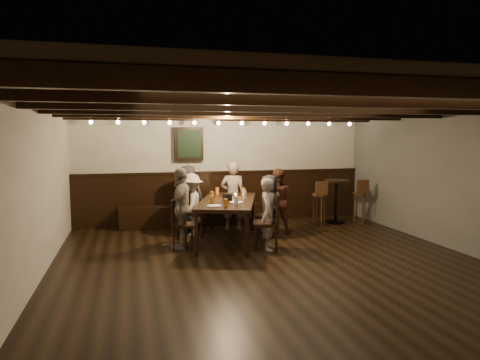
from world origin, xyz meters
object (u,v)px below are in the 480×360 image
object	(u,v)px
person_bench_left	(188,198)
person_left_far	(181,208)
chair_left_near	(193,221)
person_left_near	(191,205)
person_bench_right	(277,200)
high_top_table	(336,195)
bar_stool_left	(319,209)
chair_right_far	(267,233)
person_bench_centre	(233,196)
chair_left_far	(184,233)
chair_right_near	(268,223)
person_right_far	(269,214)
dining_table	(228,203)
person_right_near	(269,206)
bar_stool_right	(360,207)

from	to	relation	value
person_bench_left	person_left_far	world-z (taller)	person_left_far
chair_left_near	person_left_near	world-z (taller)	person_left_near
person_bench_right	high_top_table	world-z (taller)	person_bench_right
chair_left_near	bar_stool_left	distance (m)	2.75
chair_right_far	person_bench_left	distance (m)	2.14
person_bench_centre	person_bench_left	bearing A→B (deg)	9.46
chair_left_far	chair_right_near	world-z (taller)	chair_right_near
person_bench_centre	chair_right_near	bearing A→B (deg)	140.13
person_bench_left	person_left_far	bearing A→B (deg)	96.34
chair_left_far	person_bench_centre	size ratio (longest dim) A/B	0.60
person_right_far	person_left_far	bearing A→B (deg)	90.00
person_bench_left	person_bench_centre	xyz separation A→B (m)	(0.90, -0.15, 0.03)
dining_table	person_bench_left	size ratio (longest dim) A/B	1.68
high_top_table	bar_stool_left	world-z (taller)	bar_stool_left
dining_table	bar_stool_left	bearing A→B (deg)	40.37
chair_left_near	person_bench_centre	world-z (taller)	person_bench_centre
person_left_near	bar_stool_left	bearing A→B (deg)	113.03
person_right_far	chair_right_far	bearing A→B (deg)	90.00
dining_table	person_right_near	size ratio (longest dim) A/B	1.89
person_bench_right	bar_stool_right	xyz separation A→B (m)	(2.06, 0.36, -0.28)
chair_right_far	person_right_near	xyz separation A→B (m)	(0.32, 0.84, 0.31)
person_bench_left	bar_stool_right	size ratio (longest dim) A/B	1.37
chair_left_near	bar_stool_right	distance (m)	3.75
dining_table	chair_right_far	world-z (taller)	chair_right_far
chair_left_far	person_bench_centre	distance (m)	1.72
chair_right_near	person_left_far	world-z (taller)	person_left_far
dining_table	bar_stool_left	xyz separation A→B (m)	(2.21, 0.87, -0.35)
dining_table	high_top_table	world-z (taller)	high_top_table
person_right_near	person_right_far	xyz separation A→B (m)	(-0.29, -0.85, 0.01)
person_left_far	bar_stool_left	size ratio (longest dim) A/B	1.42
chair_right_far	person_right_near	bearing A→B (deg)	-1.90
chair_left_near	person_right_far	world-z (taller)	person_right_far
high_top_table	person_bench_centre	bearing A→B (deg)	-177.95
person_bench_right	chair_right_near	bearing A→B (deg)	68.03
dining_table	high_top_table	bearing A→B (deg)	40.51
person_left_near	chair_right_far	bearing A→B (deg)	58.52
chair_right_near	bar_stool_right	bearing A→B (deg)	-54.21
chair_left_near	person_right_near	distance (m)	1.50
person_right_near	bar_stool_right	bearing A→B (deg)	-53.78
chair_left_far	chair_right_far	bearing A→B (deg)	90.00
dining_table	person_bench_centre	bearing A→B (deg)	90.00
chair_right_far	person_right_near	distance (m)	0.95
chair_left_near	person_bench_centre	bearing A→B (deg)	129.81
chair_left_near	bar_stool_left	size ratio (longest dim) A/B	0.97
person_right_near	person_left_near	bearing A→B (deg)	90.00
bar_stool_left	person_left_near	bearing A→B (deg)	-170.55
bar_stool_left	bar_stool_right	xyz separation A→B (m)	(1.00, 0.05, 0.00)
person_right_near	person_bench_left	bearing A→B (deg)	74.74
person_bench_left	bar_stool_right	distance (m)	3.79
chair_right_far	bar_stool_right	xyz separation A→B (m)	(2.67, 1.58, 0.07)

